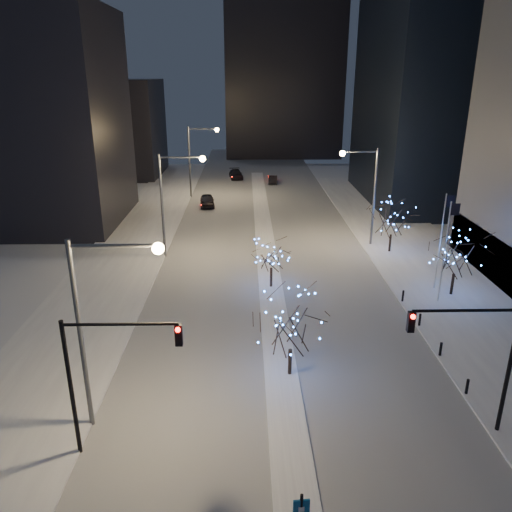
{
  "coord_description": "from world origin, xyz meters",
  "views": [
    {
      "loc": [
        -2.03,
        -19.24,
        16.96
      ],
      "look_at": [
        -1.35,
        13.31,
        5.0
      ],
      "focal_mm": 35.0,
      "sensor_mm": 36.0,
      "label": 1
    }
  ],
  "objects_px": {
    "traffic_signal_west": "(103,365)",
    "holiday_tree_plaza_near": "(457,253)",
    "traffic_signal_east": "(480,349)",
    "car_mid": "(273,179)",
    "holiday_tree_plaza_far": "(392,219)",
    "car_far": "(236,174)",
    "car_near": "(207,201)",
    "street_lamp_w_far": "(197,152)",
    "street_lamp_east": "(366,184)",
    "holiday_tree_median_near": "(291,325)",
    "street_lamp_w_mid": "(172,191)",
    "holiday_tree_median_far": "(271,255)",
    "street_lamp_w_near": "(100,310)"
  },
  "relations": [
    {
      "from": "street_lamp_east",
      "to": "car_mid",
      "type": "height_order",
      "value": "street_lamp_east"
    },
    {
      "from": "car_near",
      "to": "holiday_tree_plaza_near",
      "type": "bearing_deg",
      "value": -58.98
    },
    {
      "from": "street_lamp_w_far",
      "to": "traffic_signal_east",
      "type": "bearing_deg",
      "value": -70.68
    },
    {
      "from": "car_near",
      "to": "holiday_tree_median_far",
      "type": "bearing_deg",
      "value": -80.77
    },
    {
      "from": "street_lamp_east",
      "to": "car_near",
      "type": "relative_size",
      "value": 2.15
    },
    {
      "from": "holiday_tree_median_near",
      "to": "street_lamp_w_mid",
      "type": "bearing_deg",
      "value": 114.37
    },
    {
      "from": "holiday_tree_plaza_far",
      "to": "street_lamp_w_far",
      "type": "bearing_deg",
      "value": 131.18
    },
    {
      "from": "street_lamp_east",
      "to": "car_far",
      "type": "bearing_deg",
      "value": 111.22
    },
    {
      "from": "street_lamp_w_far",
      "to": "holiday_tree_plaza_far",
      "type": "bearing_deg",
      "value": -48.82
    },
    {
      "from": "street_lamp_east",
      "to": "holiday_tree_plaza_near",
      "type": "distance_m",
      "value": 13.78
    },
    {
      "from": "traffic_signal_east",
      "to": "car_mid",
      "type": "relative_size",
      "value": 1.81
    },
    {
      "from": "car_mid",
      "to": "holiday_tree_plaza_far",
      "type": "relative_size",
      "value": 0.74
    },
    {
      "from": "car_far",
      "to": "car_near",
      "type": "bearing_deg",
      "value": -107.92
    },
    {
      "from": "street_lamp_w_far",
      "to": "holiday_tree_plaza_far",
      "type": "height_order",
      "value": "street_lamp_w_far"
    },
    {
      "from": "traffic_signal_east",
      "to": "holiday_tree_plaza_far",
      "type": "xyz_separation_m",
      "value": [
        3.41,
        26.67,
        -1.29
      ]
    },
    {
      "from": "street_lamp_w_mid",
      "to": "holiday_tree_median_far",
      "type": "xyz_separation_m",
      "value": [
        8.97,
        -7.88,
        -3.52
      ]
    },
    {
      "from": "holiday_tree_median_far",
      "to": "holiday_tree_plaza_near",
      "type": "distance_m",
      "value": 14.64
    },
    {
      "from": "car_mid",
      "to": "holiday_tree_plaza_far",
      "type": "bearing_deg",
      "value": 111.29
    },
    {
      "from": "car_near",
      "to": "holiday_tree_median_far",
      "type": "height_order",
      "value": "holiday_tree_median_far"
    },
    {
      "from": "holiday_tree_median_far",
      "to": "car_near",
      "type": "bearing_deg",
      "value": 104.89
    },
    {
      "from": "street_lamp_w_mid",
      "to": "car_far",
      "type": "height_order",
      "value": "street_lamp_w_mid"
    },
    {
      "from": "street_lamp_w_near",
      "to": "holiday_tree_plaza_near",
      "type": "distance_m",
      "value": 28.15
    },
    {
      "from": "traffic_signal_west",
      "to": "car_near",
      "type": "height_order",
      "value": "traffic_signal_west"
    },
    {
      "from": "street_lamp_w_far",
      "to": "traffic_signal_east",
      "type": "distance_m",
      "value": 54.07
    },
    {
      "from": "car_near",
      "to": "car_far",
      "type": "height_order",
      "value": "car_near"
    },
    {
      "from": "street_lamp_w_near",
      "to": "street_lamp_w_mid",
      "type": "height_order",
      "value": "same"
    },
    {
      "from": "car_near",
      "to": "traffic_signal_west",
      "type": "bearing_deg",
      "value": -97.12
    },
    {
      "from": "holiday_tree_median_far",
      "to": "street_lamp_w_far",
      "type": "bearing_deg",
      "value": 105.26
    },
    {
      "from": "street_lamp_w_far",
      "to": "traffic_signal_east",
      "type": "xyz_separation_m",
      "value": [
        17.88,
        -51.0,
        -1.74
      ]
    },
    {
      "from": "street_lamp_w_far",
      "to": "car_mid",
      "type": "xyz_separation_m",
      "value": [
        11.38,
        9.61,
        -5.86
      ]
    },
    {
      "from": "car_mid",
      "to": "car_far",
      "type": "distance_m",
      "value": 7.25
    },
    {
      "from": "street_lamp_w_near",
      "to": "street_lamp_w_mid",
      "type": "relative_size",
      "value": 1.0
    },
    {
      "from": "street_lamp_w_mid",
      "to": "holiday_tree_plaza_near",
      "type": "distance_m",
      "value": 25.57
    },
    {
      "from": "street_lamp_w_near",
      "to": "traffic_signal_west",
      "type": "height_order",
      "value": "street_lamp_w_near"
    },
    {
      "from": "street_lamp_w_far",
      "to": "street_lamp_east",
      "type": "relative_size",
      "value": 1.0
    },
    {
      "from": "street_lamp_w_near",
      "to": "holiday_tree_plaza_near",
      "type": "bearing_deg",
      "value": 33.05
    },
    {
      "from": "holiday_tree_median_far",
      "to": "holiday_tree_plaza_far",
      "type": "relative_size",
      "value": 0.82
    },
    {
      "from": "car_near",
      "to": "holiday_tree_plaza_far",
      "type": "bearing_deg",
      "value": -49.56
    },
    {
      "from": "street_lamp_w_mid",
      "to": "car_mid",
      "type": "height_order",
      "value": "street_lamp_w_mid"
    },
    {
      "from": "street_lamp_w_far",
      "to": "holiday_tree_median_near",
      "type": "xyz_separation_m",
      "value": [
        9.44,
        -45.83,
        -3.09
      ]
    },
    {
      "from": "street_lamp_w_mid",
      "to": "holiday_tree_plaza_far",
      "type": "distance_m",
      "value": 21.52
    },
    {
      "from": "street_lamp_w_far",
      "to": "holiday_tree_plaza_far",
      "type": "relative_size",
      "value": 1.92
    },
    {
      "from": "holiday_tree_plaza_near",
      "to": "car_mid",
      "type": "bearing_deg",
      "value": 105.26
    },
    {
      "from": "holiday_tree_plaza_near",
      "to": "holiday_tree_median_far",
      "type": "bearing_deg",
      "value": 172.73
    },
    {
      "from": "street_lamp_w_near",
      "to": "holiday_tree_plaza_far",
      "type": "height_order",
      "value": "street_lamp_w_near"
    },
    {
      "from": "street_lamp_east",
      "to": "holiday_tree_plaza_far",
      "type": "xyz_separation_m",
      "value": [
        2.27,
        -2.33,
        -2.98
      ]
    },
    {
      "from": "traffic_signal_west",
      "to": "holiday_tree_plaza_near",
      "type": "height_order",
      "value": "traffic_signal_west"
    },
    {
      "from": "street_lamp_w_far",
      "to": "holiday_tree_median_far",
      "type": "height_order",
      "value": "street_lamp_w_far"
    },
    {
      "from": "holiday_tree_plaza_near",
      "to": "holiday_tree_plaza_far",
      "type": "height_order",
      "value": "holiday_tree_plaza_near"
    },
    {
      "from": "street_lamp_w_near",
      "to": "street_lamp_east",
      "type": "relative_size",
      "value": 1.0
    }
  ]
}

